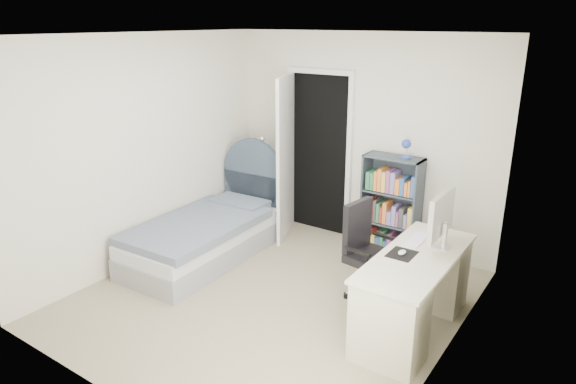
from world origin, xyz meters
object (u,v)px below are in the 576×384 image
Objects in this scene: floor_lamp at (262,192)px; desk at (415,289)px; bed at (209,233)px; bookcase at (391,209)px; office_chair at (366,247)px; nightstand at (268,202)px.

desk is (2.50, -1.10, -0.11)m from floor_lamp.
bed is at bearing 177.68° from desk.
bookcase reaches higher than bed.
floor_lamp is 0.90× the size of bookcase.
floor_lamp reaches higher than office_chair.
office_chair is (1.90, -0.84, 0.03)m from floor_lamp.
office_chair is (1.92, 0.16, 0.26)m from bed.
bed is at bearing -175.17° from office_chair.
floor_lamp is at bearing 156.29° from office_chair.
office_chair is at bearing 156.34° from desk.
bed is 2.06× the size of office_chair.
floor_lamp reaches higher than nightstand.
nightstand is at bearing 154.72° from desk.
bed is 1.36× the size of desk.
bed reaches higher than desk.
floor_lamp is 2.74m from desk.
nightstand is 0.38× the size of desk.
floor_lamp is 1.27× the size of office_chair.
floor_lamp is (-0.04, -0.06, 0.15)m from nightstand.
bookcase reaches higher than office_chair.
bed is at bearing -91.01° from floor_lamp.
nightstand is at bearing 154.21° from office_chair.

